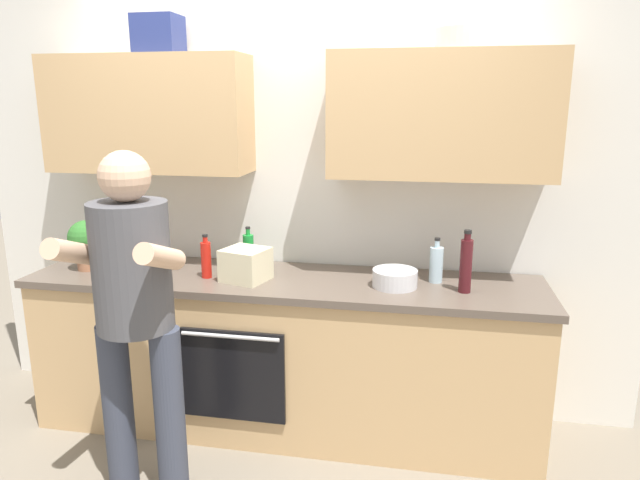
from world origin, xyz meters
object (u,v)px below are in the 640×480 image
object	(u,v)px
bottle_water	(436,264)
bottle_soda	(249,251)
cup_coffee	(120,268)
mixing_bowl	(395,278)
person_standing	(134,303)
cup_ceramic	(147,267)
bottle_syrup	(122,242)
bottle_wine	(466,264)
potted_herb	(86,241)
bottle_hotsauce	(206,259)
grocery_bag_rice	(246,265)

from	to	relation	value
bottle_water	bottle_soda	world-z (taller)	bottle_soda
cup_coffee	mixing_bowl	bearing A→B (deg)	3.86
mixing_bowl	person_standing	bearing A→B (deg)	-148.98
cup_ceramic	mixing_bowl	world-z (taller)	mixing_bowl
bottle_syrup	cup_ceramic	distance (m)	0.35
bottle_syrup	bottle_wine	bearing A→B (deg)	-5.98
mixing_bowl	potted_herb	bearing A→B (deg)	-179.82
bottle_hotsauce	grocery_bag_rice	distance (m)	0.23
cup_coffee	potted_herb	xyz separation A→B (m)	(-0.25, 0.10, 0.12)
person_standing	cup_ceramic	world-z (taller)	person_standing
person_standing	bottle_syrup	xyz separation A→B (m)	(-0.54, 0.86, 0.04)
bottle_wine	cup_ceramic	size ratio (longest dim) A/B	3.88
bottle_syrup	cup_coffee	world-z (taller)	bottle_syrup
bottle_wine	grocery_bag_rice	size ratio (longest dim) A/B	1.45
bottle_water	bottle_syrup	world-z (taller)	bottle_syrup
bottle_soda	cup_ceramic	bearing A→B (deg)	-158.14
bottle_soda	bottle_water	bearing A→B (deg)	-3.53
bottle_hotsauce	bottle_water	distance (m)	1.25
bottle_water	potted_herb	distance (m)	1.98
bottle_water	grocery_bag_rice	world-z (taller)	bottle_water
bottle_hotsauce	cup_coffee	world-z (taller)	bottle_hotsauce
cup_ceramic	bottle_syrup	bearing A→B (deg)	141.36
potted_herb	bottle_syrup	bearing A→B (deg)	61.27
cup_ceramic	bottle_water	bearing A→B (deg)	5.27
bottle_soda	cup_coffee	xyz separation A→B (m)	(-0.65, -0.29, -0.06)
person_standing	grocery_bag_rice	size ratio (longest dim) A/B	7.38
bottle_syrup	bottle_soda	xyz separation A→B (m)	(0.80, -0.00, -0.01)
bottle_syrup	cup_ceramic	xyz separation A→B (m)	(0.27, -0.21, -0.08)
bottle_hotsauce	bottle_soda	bearing A→B (deg)	51.34
cup_ceramic	grocery_bag_rice	distance (m)	0.59
cup_ceramic	bottle_soda	bearing A→B (deg)	21.86
bottle_syrup	bottle_soda	distance (m)	0.80
bottle_water	grocery_bag_rice	size ratio (longest dim) A/B	1.09
bottle_hotsauce	bottle_wine	world-z (taller)	bottle_wine
person_standing	grocery_bag_rice	distance (m)	0.71
bottle_wine	bottle_hotsauce	bearing A→B (deg)	-179.73
bottle_syrup	mixing_bowl	xyz separation A→B (m)	(1.66, -0.19, -0.07)
bottle_hotsauce	cup_ceramic	size ratio (longest dim) A/B	2.92
cup_coffee	cup_ceramic	world-z (taller)	cup_coffee
bottle_wine	mixing_bowl	bearing A→B (deg)	176.33
cup_coffee	mixing_bowl	world-z (taller)	cup_coffee
grocery_bag_rice	bottle_hotsauce	bearing A→B (deg)	177.88
cup_ceramic	potted_herb	xyz separation A→B (m)	(-0.37, 0.02, 0.12)
bottle_water	cup_ceramic	distance (m)	1.61
bottle_water	bottle_soda	bearing A→B (deg)	176.47
bottle_syrup	potted_herb	xyz separation A→B (m)	(-0.11, -0.19, 0.05)
bottle_water	cup_coffee	world-z (taller)	bottle_water
bottle_soda	cup_coffee	distance (m)	0.72
mixing_bowl	bottle_hotsauce	bearing A→B (deg)	-178.37
bottle_water	bottle_wine	world-z (taller)	bottle_wine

